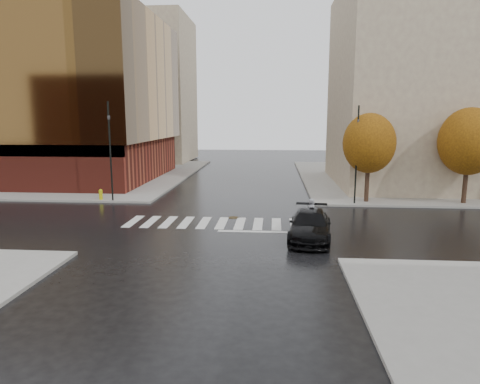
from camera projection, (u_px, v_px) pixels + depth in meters
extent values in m
plane|color=black|center=(221.00, 225.00, 25.40)|extent=(120.00, 120.00, 0.00)
cube|color=gray|center=(57.00, 174.00, 47.65)|extent=(30.00, 30.00, 0.15)
cube|color=gray|center=(446.00, 178.00, 44.37)|extent=(30.00, 30.00, 0.15)
cube|color=silver|center=(222.00, 223.00, 25.89)|extent=(12.00, 3.00, 0.01)
cube|color=maroon|center=(32.00, 158.00, 44.43)|extent=(26.00, 18.00, 4.00)
cube|color=olive|center=(25.00, 79.00, 43.05)|extent=(27.00, 19.00, 12.00)
cube|color=gray|center=(427.00, 86.00, 39.19)|extent=(16.00, 16.00, 18.00)
cube|color=gray|center=(141.00, 90.00, 61.24)|extent=(14.00, 12.00, 20.00)
cylinder|color=black|center=(367.00, 183.00, 31.62)|extent=(0.32, 0.32, 2.80)
ellipsoid|color=#995D0E|center=(369.00, 143.00, 31.12)|extent=(3.80, 3.80, 4.37)
cylinder|color=black|center=(465.00, 184.00, 31.08)|extent=(0.32, 0.32, 2.80)
ellipsoid|color=#995D0E|center=(469.00, 141.00, 30.55)|extent=(4.20, 4.20, 4.83)
imported|color=black|center=(310.00, 225.00, 22.36)|extent=(2.68, 5.41, 1.51)
imported|color=maroon|center=(314.00, 224.00, 23.93)|extent=(1.74, 1.21, 0.87)
imported|color=gray|center=(312.00, 214.00, 23.84)|extent=(0.65, 0.76, 1.76)
cylinder|color=black|center=(110.00, 152.00, 31.64)|extent=(0.12, 0.12, 7.32)
imported|color=black|center=(108.00, 115.00, 31.18)|extent=(0.22, 0.20, 0.92)
cylinder|color=black|center=(357.00, 155.00, 30.55)|extent=(0.12, 0.12, 7.01)
imported|color=black|center=(358.00, 119.00, 30.11)|extent=(0.15, 0.18, 0.88)
cylinder|color=#C3BE0B|center=(101.00, 195.00, 32.48)|extent=(0.26, 0.26, 0.66)
sphere|color=#C3BE0B|center=(101.00, 191.00, 32.43)|extent=(0.29, 0.29, 0.29)
cylinder|color=#3C2E15|center=(234.00, 218.00, 27.32)|extent=(0.86, 0.86, 0.01)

